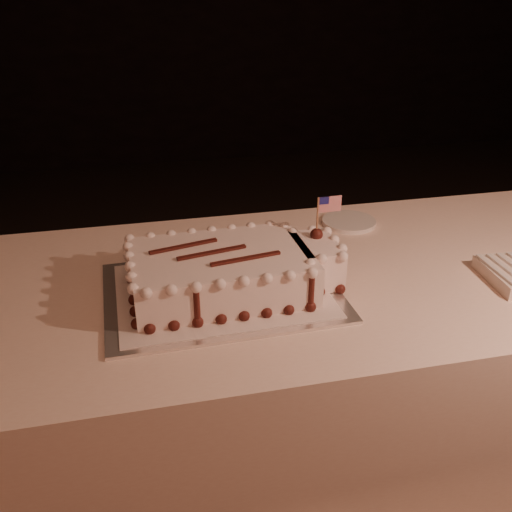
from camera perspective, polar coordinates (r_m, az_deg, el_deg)
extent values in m
cube|color=#FBD6C2|center=(1.65, 10.50, -12.58)|extent=(2.40, 0.80, 0.75)
cube|color=silver|center=(1.29, -3.46, -3.61)|extent=(0.53, 0.40, 0.01)
cube|color=silver|center=(1.29, -3.47, -3.42)|extent=(0.47, 0.36, 0.00)
cube|color=white|center=(1.27, -3.52, -1.57)|extent=(0.40, 0.27, 0.09)
cube|color=white|center=(1.32, 5.99, -0.45)|extent=(0.10, 0.15, 0.09)
sphere|color=#4D1913|center=(1.16, -10.58, -7.17)|extent=(0.02, 0.02, 0.02)
sphere|color=#4D1913|center=(1.16, -8.20, -6.89)|extent=(0.02, 0.02, 0.02)
sphere|color=#4D1913|center=(1.17, -5.84, -6.61)|extent=(0.02, 0.02, 0.02)
sphere|color=#4D1913|center=(1.17, -3.51, -6.31)|extent=(0.02, 0.02, 0.02)
sphere|color=#4D1913|center=(1.18, -1.20, -6.01)|extent=(0.02, 0.02, 0.02)
sphere|color=#4D1913|center=(1.19, 1.07, -5.71)|extent=(0.02, 0.02, 0.02)
sphere|color=#4D1913|center=(1.20, 3.30, -5.40)|extent=(0.02, 0.02, 0.02)
sphere|color=#4D1913|center=(1.22, 5.47, -5.09)|extent=(0.02, 0.02, 0.02)
sphere|color=#4D1913|center=(1.25, 5.29, -4.12)|extent=(0.02, 0.02, 0.02)
sphere|color=#4D1913|center=(1.28, 6.39, -3.57)|extent=(0.02, 0.02, 0.02)
sphere|color=#4D1913|center=(1.29, 8.41, -3.29)|extent=(0.02, 0.02, 0.02)
sphere|color=#4D1913|center=(1.32, 8.37, -2.48)|extent=(0.02, 0.02, 0.02)
sphere|color=#4D1913|center=(1.36, 7.62, -1.52)|extent=(0.02, 0.02, 0.02)
sphere|color=#4D1913|center=(1.40, 6.92, -0.62)|extent=(0.02, 0.02, 0.02)
sphere|color=#4D1913|center=(1.41, 5.48, -0.47)|extent=(0.02, 0.02, 0.02)
sphere|color=#4D1913|center=(1.39, 3.60, -0.69)|extent=(0.02, 0.02, 0.02)
sphere|color=#4D1913|center=(1.42, 2.68, -0.11)|extent=(0.02, 0.02, 0.02)
sphere|color=#4D1913|center=(1.43, 1.37, 0.12)|extent=(0.02, 0.02, 0.02)
sphere|color=#4D1913|center=(1.42, -0.51, -0.09)|extent=(0.02, 0.02, 0.02)
sphere|color=#4D1913|center=(1.41, -2.41, -0.31)|extent=(0.02, 0.02, 0.02)
sphere|color=#4D1913|center=(1.40, -4.34, -0.53)|extent=(0.02, 0.02, 0.02)
sphere|color=#4D1913|center=(1.40, -6.29, -0.75)|extent=(0.02, 0.02, 0.02)
sphere|color=#4D1913|center=(1.39, -8.26, -0.97)|extent=(0.02, 0.02, 0.02)
sphere|color=#4D1913|center=(1.39, -10.23, -1.19)|extent=(0.02, 0.02, 0.02)
sphere|color=#4D1913|center=(1.39, -12.21, -1.41)|extent=(0.02, 0.02, 0.02)
sphere|color=#4D1913|center=(1.35, -12.35, -2.26)|extent=(0.02, 0.02, 0.02)
sphere|color=#4D1913|center=(1.31, -12.23, -3.26)|extent=(0.02, 0.02, 0.02)
sphere|color=#4D1913|center=(1.26, -12.11, -4.32)|extent=(0.02, 0.02, 0.02)
sphere|color=#4D1913|center=(1.22, -11.98, -5.45)|extent=(0.02, 0.02, 0.02)
sphere|color=#4D1913|center=(1.18, -11.84, -6.66)|extent=(0.02, 0.02, 0.02)
sphere|color=white|center=(1.12, -10.93, -3.68)|extent=(0.02, 0.02, 0.02)
sphere|color=white|center=(1.12, -8.47, -3.40)|extent=(0.02, 0.02, 0.02)
sphere|color=white|center=(1.13, -6.04, -3.12)|extent=(0.02, 0.02, 0.02)
sphere|color=white|center=(1.13, -3.62, -2.83)|extent=(0.02, 0.02, 0.02)
sphere|color=white|center=(1.14, -1.24, -2.55)|extent=(0.02, 0.02, 0.02)
sphere|color=white|center=(1.15, 1.10, -2.26)|extent=(0.02, 0.02, 0.02)
sphere|color=white|center=(1.16, 3.40, -1.97)|extent=(0.02, 0.02, 0.02)
sphere|color=white|center=(1.18, 5.64, -1.69)|extent=(0.02, 0.02, 0.02)
sphere|color=white|center=(1.21, 5.45, -0.79)|extent=(0.02, 0.02, 0.02)
sphere|color=white|center=(1.24, 6.58, -0.28)|extent=(0.02, 0.02, 0.02)
sphere|color=white|center=(1.25, 8.65, -0.04)|extent=(0.02, 0.02, 0.02)
sphere|color=white|center=(1.29, 8.60, 0.71)|extent=(0.02, 0.02, 0.02)
sphere|color=white|center=(1.33, 7.83, 1.60)|extent=(0.02, 0.02, 0.02)
sphere|color=white|center=(1.37, 7.10, 2.43)|extent=(0.02, 0.02, 0.02)
sphere|color=white|center=(1.37, 5.62, 2.58)|extent=(0.02, 0.02, 0.02)
sphere|color=white|center=(1.36, 3.70, 2.39)|extent=(0.02, 0.02, 0.02)
sphere|color=white|center=(1.38, 2.75, 2.92)|extent=(0.02, 0.02, 0.02)
sphere|color=white|center=(1.39, 1.41, 3.13)|extent=(0.02, 0.02, 0.02)
sphere|color=white|center=(1.38, -0.52, 2.94)|extent=(0.02, 0.02, 0.02)
sphere|color=white|center=(1.37, -2.48, 2.74)|extent=(0.02, 0.02, 0.02)
sphere|color=white|center=(1.37, -4.46, 2.53)|extent=(0.02, 0.02, 0.02)
sphere|color=white|center=(1.36, -6.46, 2.32)|extent=(0.02, 0.02, 0.02)
sphere|color=white|center=(1.36, -8.48, 2.11)|extent=(0.02, 0.02, 0.02)
sphere|color=white|center=(1.35, -10.51, 1.89)|extent=(0.02, 0.02, 0.02)
sphere|color=white|center=(1.35, -12.54, 1.66)|extent=(0.02, 0.02, 0.02)
sphere|color=white|center=(1.31, -12.69, 0.87)|extent=(0.02, 0.02, 0.02)
sphere|color=white|center=(1.27, -12.59, -0.04)|extent=(0.02, 0.02, 0.02)
sphere|color=white|center=(1.23, -12.47, -1.03)|extent=(0.02, 0.02, 0.02)
sphere|color=white|center=(1.18, -12.35, -2.08)|extent=(0.02, 0.02, 0.02)
sphere|color=white|center=(1.14, -12.22, -3.22)|extent=(0.02, 0.02, 0.02)
cylinder|color=#4D1913|center=(1.15, -5.93, -4.97)|extent=(0.01, 0.01, 0.09)
sphere|color=#4D1913|center=(1.17, -5.85, -6.52)|extent=(0.02, 0.02, 0.02)
cylinder|color=#4D1913|center=(1.20, 5.55, -3.49)|extent=(0.01, 0.01, 0.09)
sphere|color=#4D1913|center=(1.22, 5.48, -5.01)|extent=(0.02, 0.02, 0.02)
cylinder|color=#4D1913|center=(1.35, 7.72, -0.05)|extent=(0.01, 0.01, 0.09)
sphere|color=#4D1913|center=(1.36, 7.62, -1.45)|extent=(0.02, 0.02, 0.02)
cylinder|color=#4D1913|center=(1.41, 1.39, 1.54)|extent=(0.01, 0.01, 0.09)
sphere|color=#4D1913|center=(1.43, 1.37, 0.19)|extent=(0.02, 0.02, 0.02)
cylinder|color=#4D1913|center=(1.37, -8.36, 0.48)|extent=(0.01, 0.01, 0.09)
sphere|color=#4D1913|center=(1.39, -8.26, -0.89)|extent=(0.02, 0.02, 0.02)
cylinder|color=#4D1913|center=(1.25, -12.28, -2.77)|extent=(0.01, 0.01, 0.09)
sphere|color=#4D1913|center=(1.26, -12.12, -4.24)|extent=(0.02, 0.02, 0.02)
cube|color=#4D1913|center=(1.28, -7.25, 0.99)|extent=(0.16, 0.05, 0.01)
cube|color=#4D1913|center=(1.24, -4.43, 0.37)|extent=(0.16, 0.04, 0.01)
cube|color=#4D1913|center=(1.21, -1.02, -0.24)|extent=(0.16, 0.04, 0.01)
sphere|color=#4D1913|center=(1.33, 6.07, 2.16)|extent=(0.03, 0.03, 0.03)
cylinder|color=#BF7A52|center=(1.31, 6.15, 3.56)|extent=(0.00, 0.00, 0.11)
cube|color=red|center=(1.31, 7.42, 5.17)|extent=(0.05, 0.00, 0.04)
cube|color=navy|center=(1.30, 6.82, 5.53)|extent=(0.02, 0.00, 0.02)
cube|color=silver|center=(1.43, 22.82, -1.25)|extent=(0.01, 0.15, 0.01)
cube|color=silver|center=(1.45, 23.73, -1.16)|extent=(0.01, 0.15, 0.01)
cylinder|color=silver|center=(1.67, 9.27, 3.39)|extent=(0.15, 0.15, 0.01)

